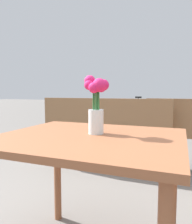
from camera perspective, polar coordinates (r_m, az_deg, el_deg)
table_front at (r=1.12m, az=-1.70°, el=-11.23°), size 0.91×0.78×0.71m
flower_vase at (r=1.12m, az=0.10°, el=2.28°), size 0.14×0.12×0.30m
bench_near at (r=2.57m, az=2.35°, el=-5.18°), size 1.50×0.38×0.85m
bicycle at (r=5.76m, az=12.75°, el=-0.39°), size 1.65×0.57×0.80m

